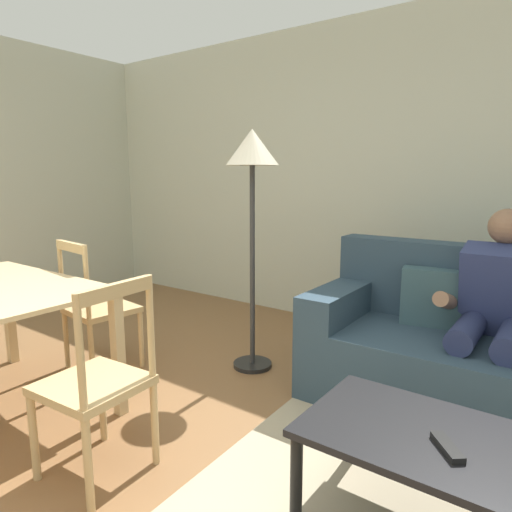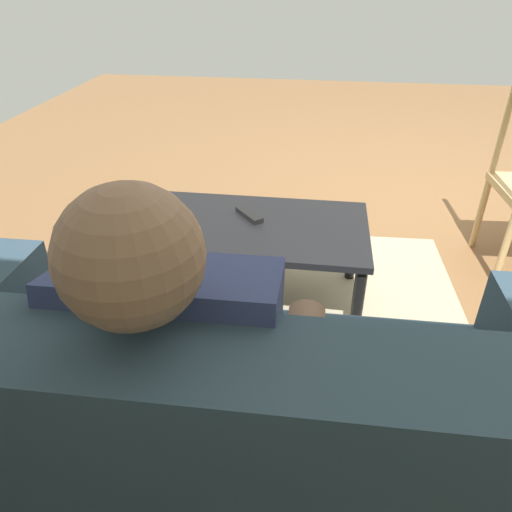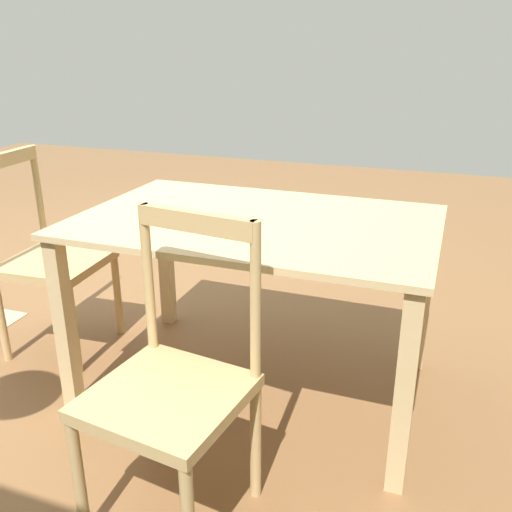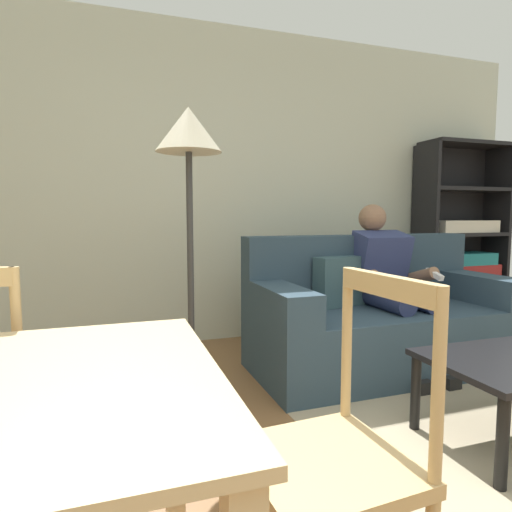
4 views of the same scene
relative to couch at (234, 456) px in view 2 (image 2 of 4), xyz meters
name	(u,v)px [view 2 (image 2 of 4)]	position (x,y,z in m)	size (l,w,h in m)	color
ground_plane	(469,227)	(-1.13, -2.07, -0.35)	(8.56, 8.56, 0.00)	brown
couch	(234,456)	(0.00, 0.00, 0.00)	(1.89, 0.88, 0.95)	#2D4251
person_lounging	(192,378)	(0.09, 0.01, 0.27)	(0.59, 0.89, 1.19)	navy
coffee_table	(256,234)	(0.10, -1.13, 0.02)	(1.01, 0.60, 0.42)	black
tv_remote	(249,215)	(0.14, -1.20, 0.08)	(0.05, 0.17, 0.02)	black
area_rug	(256,298)	(0.10, -1.13, -0.34)	(2.00, 1.40, 0.01)	tan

